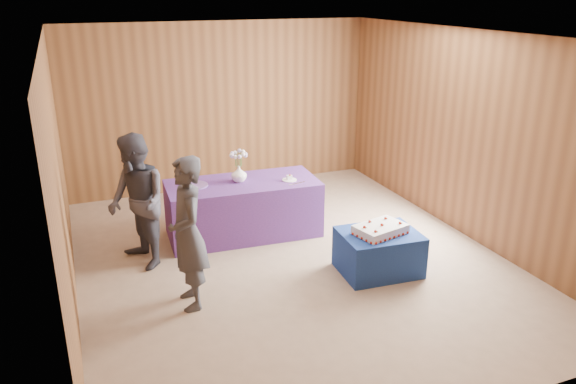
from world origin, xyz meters
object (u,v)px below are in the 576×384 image
guest_left (188,234)px  cake_table (379,252)px  vase (239,174)px  guest_right (137,202)px  sheet_cake (380,229)px  serving_table (243,208)px

guest_left → cake_table: bearing=87.1°
guest_left → vase: bearing=146.4°
guest_left → guest_right: size_ratio=1.00×
sheet_cake → guest_left: bearing=163.2°
serving_table → guest_left: size_ratio=1.23×
sheet_cake → guest_right: bearing=140.6°
sheet_cake → vase: 2.07m
cake_table → guest_right: size_ratio=0.55×
guest_right → guest_left: bearing=1.7°
cake_table → guest_right: (-2.57, 1.21, 0.56)m
cake_table → serving_table: (-1.15, 1.62, 0.12)m
cake_table → guest_left: (-2.21, 0.10, 0.57)m
sheet_cake → guest_left: (-2.20, 0.12, 0.26)m
sheet_cake → vase: size_ratio=3.16×
serving_table → sheet_cake: bearing=-51.8°
sheet_cake → guest_right: 2.85m
sheet_cake → vase: vase is taller
vase → guest_left: (-1.02, -1.56, -0.04)m
vase → guest_right: bearing=-161.9°
vase → guest_left: size_ratio=0.13×
serving_table → vase: size_ratio=9.39×
guest_left → guest_right: bearing=-162.5°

